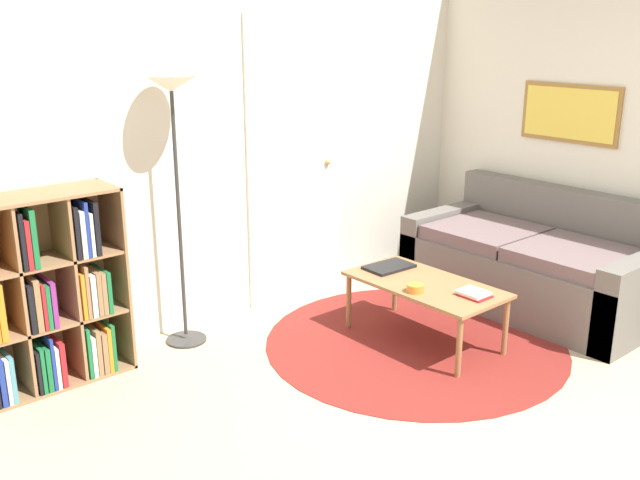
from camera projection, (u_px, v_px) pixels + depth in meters
name	position (u px, v px, depth m)	size (l,w,h in m)	color
ground_plane	(556.00, 466.00, 3.39)	(14.00, 14.00, 0.00)	tan
wall_back	(240.00, 133.00, 4.91)	(7.27, 0.11, 2.60)	silver
wall_right	(579.00, 123.00, 5.29)	(0.08, 5.58, 2.60)	silver
rug	(415.00, 342.00, 4.69)	(1.97, 1.97, 0.01)	maroon
bookshelf	(37.00, 299.00, 4.01)	(0.92, 0.34, 1.13)	#936B47
floor_lamp	(173.00, 117.00, 4.29)	(0.32, 0.32, 1.72)	#333333
couch	(537.00, 266.00, 5.29)	(0.93, 1.79, 0.83)	#66605B
coffee_table	(425.00, 288.00, 4.62)	(0.54, 1.03, 0.41)	#996B42
laptop	(389.00, 267.00, 4.88)	(0.34, 0.23, 0.02)	black
bowl	(415.00, 288.00, 4.44)	(0.11, 0.11, 0.05)	orange
book_stack_on_table	(474.00, 294.00, 4.38)	(0.15, 0.19, 0.03)	#B21E23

